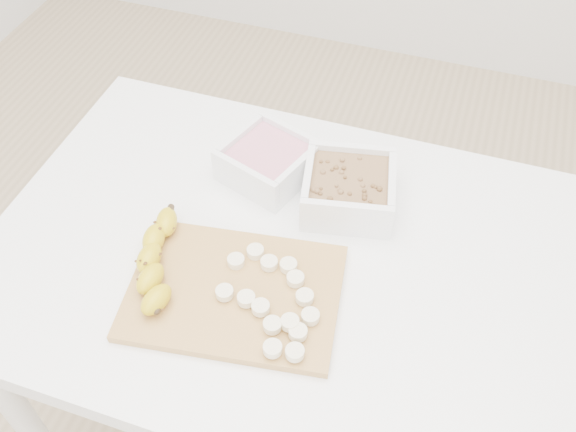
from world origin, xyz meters
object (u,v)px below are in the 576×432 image
(bowl_yogurt, at_px, (268,160))
(bowl_granola, at_px, (349,188))
(cutting_board, at_px, (234,292))
(table, at_px, (283,285))
(banana, at_px, (157,261))

(bowl_yogurt, height_order, bowl_granola, bowl_granola)
(bowl_yogurt, relative_size, cutting_board, 0.56)
(table, height_order, bowl_granola, bowl_granola)
(banana, bearing_deg, table, 22.61)
(bowl_granola, bearing_deg, bowl_yogurt, 171.26)
(table, distance_m, cutting_board, 0.15)
(bowl_granola, distance_m, cutting_board, 0.28)
(bowl_granola, height_order, cutting_board, bowl_granola)
(cutting_board, distance_m, banana, 0.13)
(bowl_granola, distance_m, banana, 0.35)
(bowl_yogurt, distance_m, cutting_board, 0.28)
(banana, bearing_deg, bowl_yogurt, 63.27)
(bowl_yogurt, height_order, banana, bowl_yogurt)
(cutting_board, xyz_separation_m, banana, (-0.13, 0.00, 0.03))
(bowl_granola, bearing_deg, banana, -134.97)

